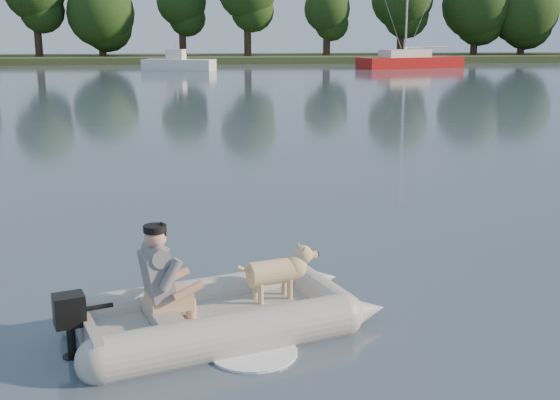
{
  "coord_description": "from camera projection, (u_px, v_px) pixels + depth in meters",
  "views": [
    {
      "loc": [
        -0.46,
        -7.47,
        3.1
      ],
      "look_at": [
        0.56,
        2.09,
        0.75
      ],
      "focal_mm": 45.0,
      "sensor_mm": 36.0,
      "label": 1
    }
  ],
  "objects": [
    {
      "name": "outboard_motor",
      "position": [
        71.0,
        329.0,
        6.75
      ],
      "size": [
        0.45,
        0.38,
        0.74
      ],
      "primitive_type": null,
      "rotation": [
        0.0,
        0.0,
        0.32
      ],
      "color": "black",
      "rests_on": "dinghy"
    },
    {
      "name": "dinghy",
      "position": [
        222.0,
        280.0,
        7.32
      ],
      "size": [
        5.45,
        4.81,
        1.3
      ],
      "primitive_type": null,
      "rotation": [
        0.0,
        0.0,
        0.32
      ],
      "color": "#ACACA7",
      "rests_on": "water"
    },
    {
      "name": "dog",
      "position": [
        273.0,
        276.0,
        7.63
      ],
      "size": [
        0.92,
        0.57,
        0.58
      ],
      "primitive_type": null,
      "rotation": [
        0.0,
        0.0,
        0.32
      ],
      "color": "tan",
      "rests_on": "dinghy"
    },
    {
      "name": "motorboat",
      "position": [
        179.0,
        56.0,
        52.88
      ],
      "size": [
        5.9,
        3.64,
        2.33
      ],
      "primitive_type": null,
      "rotation": [
        0.0,
        0.0,
        -0.3
      ],
      "color": "white",
      "rests_on": "water"
    },
    {
      "name": "shore_bank",
      "position": [
        208.0,
        59.0,
        67.82
      ],
      "size": [
        160.0,
        12.0,
        0.7
      ],
      "primitive_type": "cube",
      "color": "#47512D",
      "rests_on": "water"
    },
    {
      "name": "sailboat",
      "position": [
        409.0,
        61.0,
        56.8
      ],
      "size": [
        9.1,
        5.07,
        11.99
      ],
      "rotation": [
        0.0,
        0.0,
        0.3
      ],
      "color": "#A61613",
      "rests_on": "water"
    },
    {
      "name": "treeline",
      "position": [
        268.0,
        5.0,
        66.31
      ],
      "size": [
        84.66,
        7.35,
        9.27
      ],
      "color": "#332316",
      "rests_on": "shore_bank"
    },
    {
      "name": "water",
      "position": [
        251.0,
        308.0,
        8.0
      ],
      "size": [
        160.0,
        160.0,
        0.0
      ],
      "primitive_type": "plane",
      "color": "slate",
      "rests_on": "ground"
    },
    {
      "name": "man",
      "position": [
        159.0,
        271.0,
        7.06
      ],
      "size": [
        0.83,
        0.77,
        1.01
      ],
      "primitive_type": null,
      "rotation": [
        0.0,
        0.0,
        0.32
      ],
      "color": "slate",
      "rests_on": "dinghy"
    }
  ]
}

